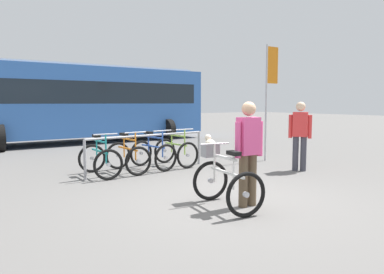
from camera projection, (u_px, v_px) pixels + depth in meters
name	position (u px, v px, depth m)	size (l,w,h in m)	color
ground_plane	(230.00, 200.00, 6.03)	(80.00, 80.00, 0.00)	#605E5B
bike_rack_rail	(148.00, 143.00, 8.55)	(3.19, 0.37, 0.88)	#99999E
racked_bike_teal	(100.00, 160.00, 7.99)	(0.67, 1.09, 0.97)	black
racked_bike_orange	(128.00, 157.00, 8.43)	(0.72, 1.12, 0.97)	black
racked_bike_blue	(153.00, 154.00, 8.87)	(0.81, 1.20, 0.98)	black
racked_bike_lime	(176.00, 151.00, 9.32)	(0.73, 1.13, 0.97)	black
featured_bicycle	(223.00, 176.00, 5.67)	(0.80, 1.24, 1.09)	black
person_with_featured_bike	(248.00, 149.00, 5.63)	(0.53, 0.22, 1.64)	brown
pedestrian_with_backpack	(300.00, 132.00, 8.58)	(0.45, 0.48, 1.64)	#383842
bus_distant	(84.00, 99.00, 14.72)	(10.04, 3.52, 3.08)	#3366B7
banner_flag	(270.00, 80.00, 10.01)	(0.45, 0.05, 3.20)	#B2B2B7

